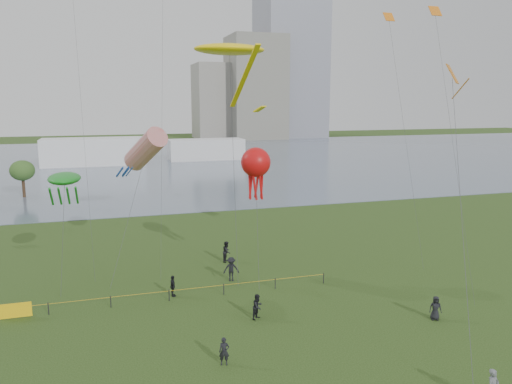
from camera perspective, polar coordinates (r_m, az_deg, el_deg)
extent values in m
plane|color=#203711|center=(27.55, 6.46, -20.36)|extent=(400.00, 400.00, 0.00)
cube|color=slate|center=(122.86, -12.32, 3.53)|extent=(400.00, 120.00, 0.08)
cube|color=slate|center=(191.98, -0.05, 11.80)|extent=(20.00, 20.00, 38.00)
cube|color=gray|center=(194.19, -4.60, 10.28)|extent=(16.00, 18.00, 28.00)
cube|color=white|center=(117.22, -18.04, 4.41)|extent=(22.00, 8.00, 6.00)
cube|color=silver|center=(122.53, -5.73, 4.87)|extent=(18.00, 7.00, 5.00)
cylinder|color=#352418|center=(81.30, -25.01, 0.30)|extent=(0.44, 0.44, 2.49)
ellipsoid|color=#3C6126|center=(80.90, -25.16, 2.24)|extent=(3.54, 3.54, 2.98)
cylinder|color=black|center=(36.82, -22.64, -12.20)|extent=(0.07, 0.07, 0.85)
cylinder|color=black|center=(36.58, -16.27, -11.94)|extent=(0.07, 0.07, 0.85)
cylinder|color=black|center=(36.78, -9.90, -11.55)|extent=(0.07, 0.07, 0.85)
cylinder|color=black|center=(37.41, -3.70, -11.02)|extent=(0.07, 0.07, 0.85)
cylinder|color=black|center=(38.45, 2.21, -10.41)|extent=(0.07, 0.07, 0.85)
cylinder|color=black|center=(39.86, 7.73, -9.73)|extent=(0.07, 0.07, 0.85)
cylinder|color=gold|center=(36.66, -9.92, -11.08)|extent=(24.00, 0.03, 0.03)
cube|color=yellow|center=(37.05, -25.80, -12.09)|extent=(2.00, 0.04, 1.00)
imported|color=black|center=(33.37, 0.19, -12.96)|extent=(1.03, 1.00, 1.68)
imported|color=black|center=(39.92, -2.85, -8.79)|extent=(1.35, 0.90, 1.94)
imported|color=black|center=(37.40, -9.49, -10.56)|extent=(0.44, 0.95, 1.58)
imported|color=black|center=(35.26, 19.82, -12.37)|extent=(0.91, 0.77, 1.59)
imported|color=black|center=(28.22, -3.66, -17.72)|extent=(0.63, 0.49, 1.54)
imported|color=black|center=(44.52, -3.37, -6.81)|extent=(1.06, 1.13, 1.85)
cylinder|color=#3F3F42|center=(38.82, -2.55, 2.90)|extent=(0.50, 4.01, 18.05)
ellipsoid|color=yellow|center=(40.68, -3.05, 15.97)|extent=(5.67, 3.54, 0.89)
cube|color=yellow|center=(36.46, -1.38, 12.85)|extent=(0.36, 6.98, 4.09)
cube|color=yellow|center=(32.78, 0.44, 9.47)|extent=(0.95, 0.95, 0.42)
cylinder|color=#3F3F42|center=(40.35, -14.38, -2.77)|extent=(3.32, 3.11, 10.24)
cylinder|color=red|center=(41.16, -12.51, 4.79)|extent=(3.64, 5.09, 3.79)
cylinder|color=#173CA2|center=(40.07, -14.28, 2.26)|extent=(0.60, 1.13, 0.88)
cylinder|color=#173CA2|center=(40.43, -14.70, 2.32)|extent=(0.60, 1.13, 0.88)
cylinder|color=#173CA2|center=(40.28, -15.33, 2.26)|extent=(0.60, 1.13, 0.88)
cylinder|color=#173CA2|center=(39.81, -15.30, 2.17)|extent=(0.60, 1.13, 0.88)
cylinder|color=#173CA2|center=(39.68, -14.65, 2.17)|extent=(0.60, 1.13, 0.88)
cylinder|color=#3F3F42|center=(38.82, -21.24, -4.92)|extent=(0.78, 0.83, 8.59)
ellipsoid|color=#17821E|center=(38.34, -21.06, 1.47)|extent=(2.27, 4.08, 0.79)
cylinder|color=#17821E|center=(36.99, -22.36, -0.49)|extent=(0.16, 1.79, 1.54)
cylinder|color=#17821E|center=(36.94, -21.51, -0.45)|extent=(0.16, 1.79, 1.54)
cylinder|color=#17821E|center=(36.90, -20.66, -0.41)|extent=(0.16, 1.79, 1.54)
cylinder|color=#17821E|center=(36.86, -19.81, -0.36)|extent=(0.16, 1.79, 1.54)
cylinder|color=#3F3F42|center=(38.33, 0.17, -3.80)|extent=(0.59, 2.77, 9.37)
sphere|color=red|center=(38.84, -0.03, 3.42)|extent=(2.32, 2.32, 2.32)
cylinder|color=red|center=(39.22, 0.67, 1.12)|extent=(0.18, 0.54, 2.60)
cylinder|color=red|center=(39.55, 0.14, 1.20)|extent=(0.49, 0.36, 2.61)
cylinder|color=red|center=(39.41, -0.56, 1.17)|extent=(0.49, 0.36, 2.61)
cylinder|color=red|center=(38.93, -0.73, 1.05)|extent=(0.18, 0.54, 2.60)
cylinder|color=red|center=(38.59, -0.19, 0.97)|extent=(0.49, 0.36, 2.61)
cylinder|color=red|center=(38.73, 0.51, 1.01)|extent=(0.49, 0.36, 2.61)
cylinder|color=#3F3F42|center=(30.52, 22.44, -2.01)|extent=(7.32, 12.57, 15.87)
cube|color=orange|center=(37.12, 21.54, 12.44)|extent=(1.61, 1.61, 1.32)
cylinder|color=orange|center=(36.38, 22.33, 10.86)|extent=(0.08, 1.58, 1.35)
cube|color=orange|center=(45.64, 14.94, 18.78)|extent=(0.93, 0.60, 0.76)
cube|color=orange|center=(40.94, 19.79, 18.89)|extent=(0.97, 0.68, 0.76)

